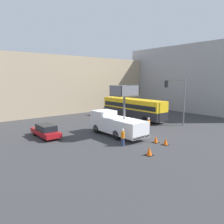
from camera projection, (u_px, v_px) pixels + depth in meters
name	position (u px, v px, depth m)	size (l,w,h in m)	color
ground_plane	(128.00, 136.00, 25.15)	(120.00, 120.00, 0.00)	#38383A
building_backdrop_far	(46.00, 85.00, 42.12)	(44.00, 10.00, 10.67)	tan
building_backdrop_side	(196.00, 79.00, 45.46)	(10.00, 28.00, 13.03)	#9E9EA3
utility_truck	(116.00, 123.00, 25.12)	(2.58, 7.48, 5.83)	white
city_bus	(133.00, 107.00, 35.49)	(2.56, 12.03, 3.29)	#232328
traffic_light_pole	(178.00, 94.00, 29.53)	(3.63, 3.38, 6.62)	slate
road_worker_near_truck	(123.00, 137.00, 21.31)	(0.38, 0.38, 1.74)	navy
road_worker_directing	(149.00, 125.00, 27.06)	(0.38, 0.38, 1.79)	navy
traffic_cone_near_truck	(166.00, 142.00, 21.71)	(0.60, 0.60, 0.69)	black
traffic_cone_mid_road	(156.00, 140.00, 22.50)	(0.60, 0.60, 0.69)	black
traffic_cone_far_side	(149.00, 151.00, 18.79)	(0.65, 0.65, 0.74)	black
parked_car_curbside	(46.00, 131.00, 24.57)	(1.76, 4.79, 1.47)	maroon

